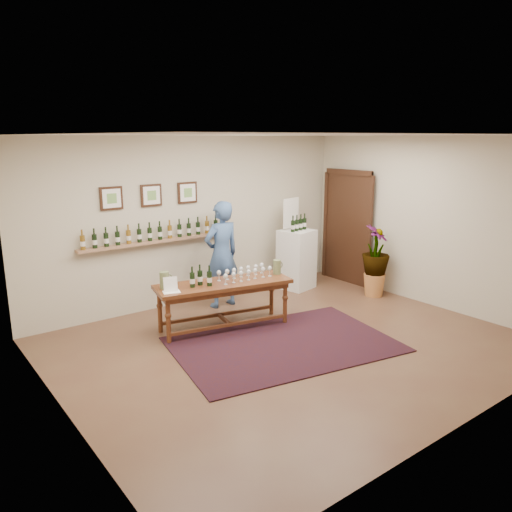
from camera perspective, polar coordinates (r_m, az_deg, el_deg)
ground at (r=6.96m, az=4.05°, el=-10.08°), size 6.00×6.00×0.00m
room_shell at (r=9.33m, az=6.41°, el=3.15°), size 6.00×6.00×6.00m
rug at (r=6.95m, az=3.20°, el=-10.03°), size 3.26×2.48×0.02m
tasting_table at (r=7.35m, az=-3.72°, el=-3.79°), size 2.08×1.04×0.71m
table_glasses at (r=7.47m, az=-1.27°, el=-1.96°), size 1.22×0.34×0.17m
table_bottles at (r=7.13m, az=-6.38°, el=-2.21°), size 0.33×0.26×0.31m
pitcher_left at (r=7.08m, az=-10.43°, el=-2.74°), size 0.20×0.20×0.24m
pitcher_right at (r=7.71m, az=2.41°, el=-1.26°), size 0.18×0.18×0.22m
menu_card at (r=6.92m, az=-9.75°, el=-3.22°), size 0.27×0.23×0.21m
display_pedestal at (r=9.33m, az=4.64°, el=-0.37°), size 0.65×0.65×1.10m
pedestal_bottles at (r=9.14m, az=4.91°, el=3.94°), size 0.35×0.16×0.34m
info_sign at (r=9.29m, az=4.02°, el=4.94°), size 0.43×0.11×0.60m
potted_plant at (r=9.06m, az=13.49°, el=-0.55°), size 0.80×0.80×1.10m
person at (r=8.23m, az=-3.94°, el=0.17°), size 0.66×0.44×1.77m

